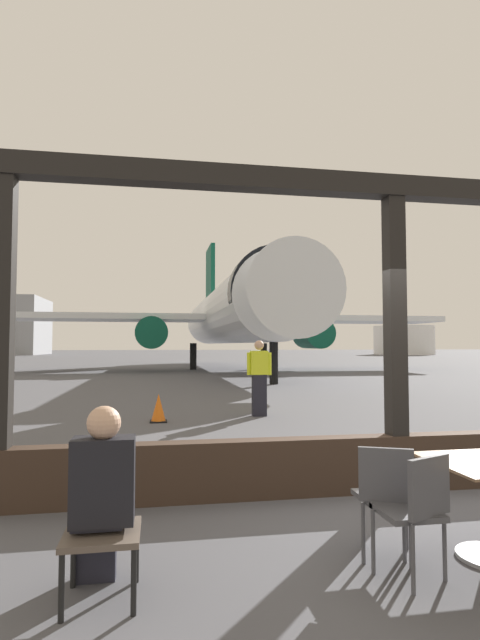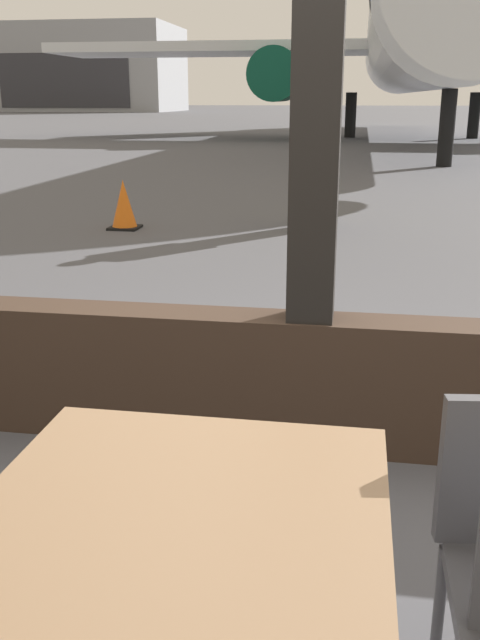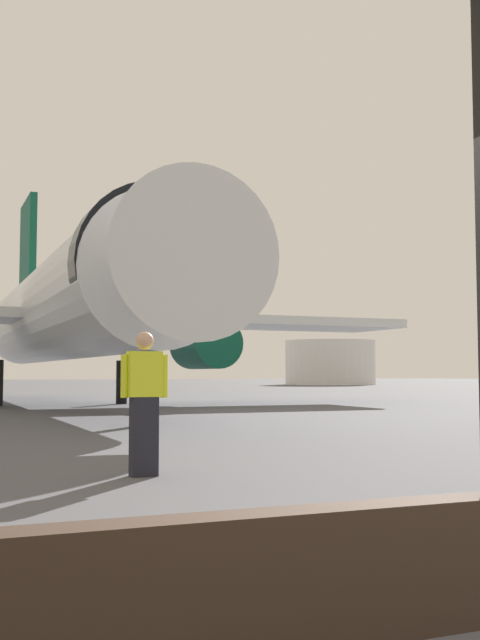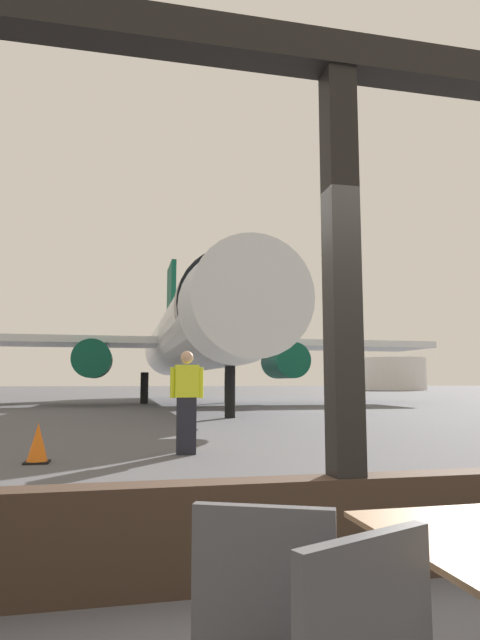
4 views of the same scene
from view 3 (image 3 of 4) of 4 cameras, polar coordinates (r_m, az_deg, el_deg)
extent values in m
cylinder|color=silver|center=(30.58, -13.10, 0.63)|extent=(3.81, 26.61, 3.81)
cone|color=silver|center=(16.42, -4.72, 4.46)|extent=(3.62, 2.60, 3.62)
cylinder|color=black|center=(18.25, -6.54, 4.10)|extent=(3.88, 0.90, 3.88)
cube|color=silver|center=(31.85, 0.53, -0.20)|extent=(13.05, 4.20, 0.36)
cylinder|color=#0C4C38|center=(29.63, -2.64, -1.85)|extent=(1.90, 3.20, 1.90)
cube|color=#0C4C38|center=(42.71, -15.61, 5.19)|extent=(0.36, 4.40, 5.20)
cylinder|color=black|center=(18.36, -6.87, -5.11)|extent=(0.36, 0.36, 1.74)
cylinder|color=black|center=(31.13, -8.86, -4.63)|extent=(0.44, 0.44, 1.74)
cube|color=black|center=(9.35, -7.22, -8.64)|extent=(0.32, 0.20, 0.95)
cube|color=yellow|center=(9.32, -7.17, -4.04)|extent=(0.40, 0.22, 0.55)
sphere|color=tan|center=(9.32, -7.15, -1.55)|extent=(0.22, 0.22, 0.22)
cylinder|color=yellow|center=(9.34, -5.70, -4.20)|extent=(0.09, 0.09, 0.52)
cylinder|color=yellow|center=(9.30, -8.65, -4.18)|extent=(0.09, 0.09, 0.52)
cylinder|color=white|center=(83.91, 6.77, -3.19)|extent=(9.81, 9.81, 4.79)
camera|label=1|loc=(2.08, 154.32, 14.83)|focal=27.23mm
camera|label=2|loc=(3.01, 64.83, 4.28)|focal=39.93mm
camera|label=4|loc=(1.41, 71.02, -2.25)|focal=29.68mm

